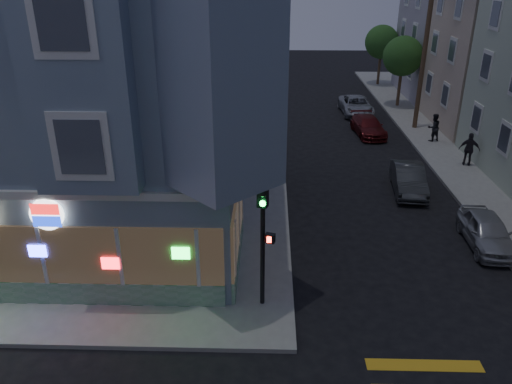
{
  "coord_description": "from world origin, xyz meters",
  "views": [
    {
      "loc": [
        2.16,
        -9.08,
        10.02
      ],
      "look_at": [
        1.69,
        7.22,
        2.7
      ],
      "focal_mm": 35.0,
      "sensor_mm": 36.0,
      "label": 1
    }
  ],
  "objects_px": {
    "street_tree_far": "(382,42)",
    "utility_pole": "(424,58)",
    "street_tree_near": "(403,56)",
    "parked_car_a": "(487,231)",
    "pedestrian_a": "(434,127)",
    "parked_car_d": "(356,106)",
    "parked_car_b": "(409,179)",
    "parked_car_c": "(368,126)",
    "traffic_signal": "(263,220)",
    "pedestrian_b": "(469,149)"
  },
  "relations": [
    {
      "from": "parked_car_b",
      "to": "pedestrian_b",
      "type": "bearing_deg",
      "value": 45.55
    },
    {
      "from": "utility_pole",
      "to": "street_tree_far",
      "type": "xyz_separation_m",
      "value": [
        0.2,
        14.0,
        -0.86
      ]
    },
    {
      "from": "street_tree_far",
      "to": "traffic_signal",
      "type": "distance_m",
      "value": 35.45
    },
    {
      "from": "pedestrian_a",
      "to": "parked_car_d",
      "type": "bearing_deg",
      "value": -81.06
    },
    {
      "from": "street_tree_far",
      "to": "parked_car_c",
      "type": "distance_m",
      "value": 16.12
    },
    {
      "from": "pedestrian_b",
      "to": "parked_car_a",
      "type": "distance_m",
      "value": 8.85
    },
    {
      "from": "street_tree_near",
      "to": "pedestrian_b",
      "type": "height_order",
      "value": "street_tree_near"
    },
    {
      "from": "parked_car_b",
      "to": "parked_car_d",
      "type": "xyz_separation_m",
      "value": [
        -0.35,
        14.31,
        -0.01
      ]
    },
    {
      "from": "street_tree_far",
      "to": "parked_car_d",
      "type": "height_order",
      "value": "street_tree_far"
    },
    {
      "from": "parked_car_d",
      "to": "pedestrian_a",
      "type": "bearing_deg",
      "value": -62.77
    },
    {
      "from": "street_tree_near",
      "to": "parked_car_a",
      "type": "relative_size",
      "value": 1.41
    },
    {
      "from": "parked_car_b",
      "to": "parked_car_d",
      "type": "distance_m",
      "value": 14.32
    },
    {
      "from": "street_tree_far",
      "to": "parked_car_a",
      "type": "bearing_deg",
      "value": -92.89
    },
    {
      "from": "parked_car_b",
      "to": "parked_car_a",
      "type": "bearing_deg",
      "value": -65.28
    },
    {
      "from": "utility_pole",
      "to": "parked_car_b",
      "type": "xyz_separation_m",
      "value": [
        -3.05,
        -10.46,
        -4.14
      ]
    },
    {
      "from": "street_tree_near",
      "to": "parked_car_b",
      "type": "xyz_separation_m",
      "value": [
        -3.25,
        -16.46,
        -3.28
      ]
    },
    {
      "from": "parked_car_c",
      "to": "parked_car_a",
      "type": "bearing_deg",
      "value": -87.33
    },
    {
      "from": "traffic_signal",
      "to": "utility_pole",
      "type": "bearing_deg",
      "value": 82.39
    },
    {
      "from": "parked_car_d",
      "to": "parked_car_a",
      "type": "bearing_deg",
      "value": -85.53
    },
    {
      "from": "pedestrian_a",
      "to": "parked_car_b",
      "type": "bearing_deg",
      "value": 45.94
    },
    {
      "from": "street_tree_far",
      "to": "utility_pole",
      "type": "bearing_deg",
      "value": -90.82
    },
    {
      "from": "street_tree_near",
      "to": "traffic_signal",
      "type": "xyz_separation_m",
      "value": [
        -10.21,
        -25.94,
        -0.74
      ]
    },
    {
      "from": "parked_car_a",
      "to": "parked_car_c",
      "type": "relative_size",
      "value": 0.91
    },
    {
      "from": "street_tree_far",
      "to": "parked_car_a",
      "type": "xyz_separation_m",
      "value": [
        -1.5,
        -29.66,
        -3.3
      ]
    },
    {
      "from": "street_tree_far",
      "to": "pedestrian_b",
      "type": "xyz_separation_m",
      "value": [
        0.8,
        -21.13,
        -2.87
      ]
    },
    {
      "from": "utility_pole",
      "to": "traffic_signal",
      "type": "bearing_deg",
      "value": -116.65
    },
    {
      "from": "street_tree_near",
      "to": "parked_car_d",
      "type": "bearing_deg",
      "value": -149.15
    },
    {
      "from": "traffic_signal",
      "to": "parked_car_a",
      "type": "bearing_deg",
      "value": 45.2
    },
    {
      "from": "pedestrian_a",
      "to": "parked_car_d",
      "type": "distance_m",
      "value": 7.72
    },
    {
      "from": "pedestrian_b",
      "to": "traffic_signal",
      "type": "bearing_deg",
      "value": 66.64
    },
    {
      "from": "pedestrian_b",
      "to": "parked_car_b",
      "type": "bearing_deg",
      "value": 56.77
    },
    {
      "from": "street_tree_near",
      "to": "pedestrian_a",
      "type": "bearing_deg",
      "value": -89.17
    },
    {
      "from": "traffic_signal",
      "to": "parked_car_b",
      "type": "bearing_deg",
      "value": 72.77
    },
    {
      "from": "street_tree_near",
      "to": "street_tree_far",
      "type": "distance_m",
      "value": 8.0
    },
    {
      "from": "utility_pole",
      "to": "street_tree_far",
      "type": "bearing_deg",
      "value": 89.18
    },
    {
      "from": "street_tree_near",
      "to": "parked_car_c",
      "type": "bearing_deg",
      "value": -116.1
    },
    {
      "from": "utility_pole",
      "to": "parked_car_d",
      "type": "distance_m",
      "value": 6.6
    },
    {
      "from": "parked_car_a",
      "to": "parked_car_b",
      "type": "height_order",
      "value": "parked_car_b"
    },
    {
      "from": "pedestrian_a",
      "to": "parked_car_d",
      "type": "xyz_separation_m",
      "value": [
        -3.73,
        6.76,
        -0.36
      ]
    },
    {
      "from": "street_tree_near",
      "to": "parked_car_b",
      "type": "bearing_deg",
      "value": -101.18
    },
    {
      "from": "parked_car_a",
      "to": "parked_car_c",
      "type": "distance_m",
      "value": 14.47
    },
    {
      "from": "street_tree_near",
      "to": "pedestrian_a",
      "type": "height_order",
      "value": "street_tree_near"
    },
    {
      "from": "parked_car_b",
      "to": "parked_car_c",
      "type": "bearing_deg",
      "value": 98.26
    },
    {
      "from": "street_tree_near",
      "to": "pedestrian_b",
      "type": "xyz_separation_m",
      "value": [
        0.8,
        -13.13,
        -2.87
      ]
    },
    {
      "from": "street_tree_near",
      "to": "street_tree_far",
      "type": "bearing_deg",
      "value": 90.0
    },
    {
      "from": "parked_car_d",
      "to": "pedestrian_b",
      "type": "bearing_deg",
      "value": -69.83
    },
    {
      "from": "street_tree_far",
      "to": "parked_car_d",
      "type": "bearing_deg",
      "value": -109.53
    },
    {
      "from": "street_tree_near",
      "to": "traffic_signal",
      "type": "height_order",
      "value": "street_tree_near"
    },
    {
      "from": "pedestrian_b",
      "to": "parked_car_c",
      "type": "bearing_deg",
      "value": -35.41
    },
    {
      "from": "pedestrian_b",
      "to": "traffic_signal",
      "type": "xyz_separation_m",
      "value": [
        -11.01,
        -12.81,
        2.14
      ]
    }
  ]
}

